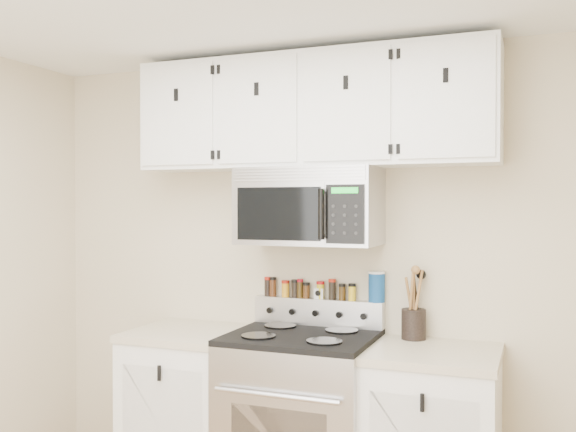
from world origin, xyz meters
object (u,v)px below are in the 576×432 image
object	(u,v)px
range	(301,421)
microwave	(309,206)
utensil_crock	(414,322)
salt_canister	(377,287)

from	to	relation	value
range	microwave	size ratio (longest dim) A/B	1.45
microwave	utensil_crock	world-z (taller)	microwave
microwave	salt_canister	xyz separation A→B (m)	(0.34, 0.16, -0.44)
range	salt_canister	size ratio (longest dim) A/B	6.50
range	microwave	world-z (taller)	microwave
range	utensil_crock	xyz separation A→B (m)	(0.55, 0.23, 0.53)
microwave	salt_canister	distance (m)	0.58
range	utensil_crock	size ratio (longest dim) A/B	2.93
microwave	utensil_crock	xyz separation A→B (m)	(0.55, 0.11, -0.62)
salt_canister	range	bearing A→B (deg)	-140.30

